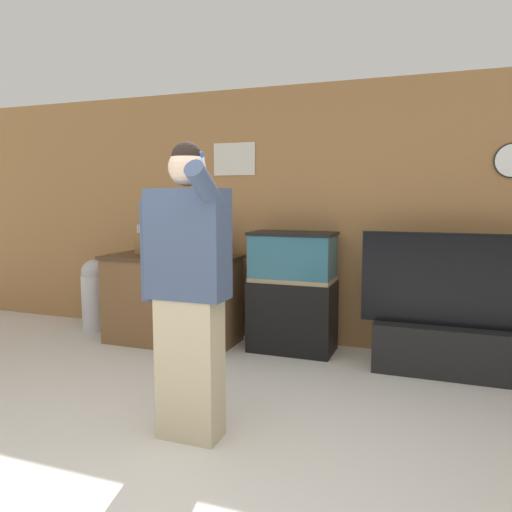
{
  "coord_description": "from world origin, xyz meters",
  "views": [
    {
      "loc": [
        1.17,
        -1.86,
        1.5
      ],
      "look_at": [
        -0.15,
        1.68,
        1.05
      ],
      "focal_mm": 35.0,
      "sensor_mm": 36.0,
      "label": 1
    }
  ],
  "objects_px": {
    "tv_on_stand": "(455,334)",
    "aquarium_on_stand": "(293,292)",
    "microwave": "(194,242)",
    "counter_island": "(172,299)",
    "knife_block": "(141,243)",
    "trash_bin": "(95,294)",
    "person_standing": "(187,288)"
  },
  "relations": [
    {
      "from": "knife_block",
      "to": "aquarium_on_stand",
      "type": "height_order",
      "value": "knife_block"
    },
    {
      "from": "counter_island",
      "to": "tv_on_stand",
      "type": "bearing_deg",
      "value": -0.46
    },
    {
      "from": "tv_on_stand",
      "to": "trash_bin",
      "type": "relative_size",
      "value": 1.98
    },
    {
      "from": "counter_island",
      "to": "trash_bin",
      "type": "xyz_separation_m",
      "value": [
        -1.07,
        0.12,
        -0.04
      ]
    },
    {
      "from": "aquarium_on_stand",
      "to": "trash_bin",
      "type": "xyz_separation_m",
      "value": [
        -2.31,
        -0.02,
        -0.17
      ]
    },
    {
      "from": "aquarium_on_stand",
      "to": "person_standing",
      "type": "relative_size",
      "value": 0.64
    },
    {
      "from": "trash_bin",
      "to": "aquarium_on_stand",
      "type": "bearing_deg",
      "value": 0.57
    },
    {
      "from": "tv_on_stand",
      "to": "trash_bin",
      "type": "xyz_separation_m",
      "value": [
        -3.78,
        0.15,
        0.06
      ]
    },
    {
      "from": "microwave",
      "to": "aquarium_on_stand",
      "type": "relative_size",
      "value": 0.45
    },
    {
      "from": "trash_bin",
      "to": "person_standing",
      "type": "bearing_deg",
      "value": -40.77
    },
    {
      "from": "aquarium_on_stand",
      "to": "person_standing",
      "type": "bearing_deg",
      "value": -93.2
    },
    {
      "from": "tv_on_stand",
      "to": "counter_island",
      "type": "bearing_deg",
      "value": 179.54
    },
    {
      "from": "counter_island",
      "to": "trash_bin",
      "type": "distance_m",
      "value": 1.08
    },
    {
      "from": "counter_island",
      "to": "person_standing",
      "type": "bearing_deg",
      "value": -57.42
    },
    {
      "from": "microwave",
      "to": "knife_block",
      "type": "bearing_deg",
      "value": 179.87
    },
    {
      "from": "counter_island",
      "to": "knife_block",
      "type": "bearing_deg",
      "value": 178.17
    },
    {
      "from": "person_standing",
      "to": "trash_bin",
      "type": "relative_size",
      "value": 2.28
    },
    {
      "from": "microwave",
      "to": "aquarium_on_stand",
      "type": "xyz_separation_m",
      "value": [
        0.99,
        0.14,
        -0.47
      ]
    },
    {
      "from": "microwave",
      "to": "person_standing",
      "type": "distance_m",
      "value": 2.0
    },
    {
      "from": "person_standing",
      "to": "aquarium_on_stand",
      "type": "bearing_deg",
      "value": 86.8
    },
    {
      "from": "microwave",
      "to": "person_standing",
      "type": "xyz_separation_m",
      "value": [
        0.89,
        -1.79,
        -0.1
      ]
    },
    {
      "from": "aquarium_on_stand",
      "to": "trash_bin",
      "type": "distance_m",
      "value": 2.32
    },
    {
      "from": "microwave",
      "to": "knife_block",
      "type": "relative_size",
      "value": 1.65
    },
    {
      "from": "knife_block",
      "to": "aquarium_on_stand",
      "type": "bearing_deg",
      "value": 4.81
    },
    {
      "from": "counter_island",
      "to": "aquarium_on_stand",
      "type": "distance_m",
      "value": 1.26
    },
    {
      "from": "aquarium_on_stand",
      "to": "person_standing",
      "type": "distance_m",
      "value": 1.96
    },
    {
      "from": "knife_block",
      "to": "tv_on_stand",
      "type": "xyz_separation_m",
      "value": [
        3.08,
        -0.03,
        -0.67
      ]
    },
    {
      "from": "microwave",
      "to": "tv_on_stand",
      "type": "xyz_separation_m",
      "value": [
        2.46,
        -0.03,
        -0.7
      ]
    },
    {
      "from": "tv_on_stand",
      "to": "aquarium_on_stand",
      "type": "bearing_deg",
      "value": 173.44
    },
    {
      "from": "knife_block",
      "to": "tv_on_stand",
      "type": "height_order",
      "value": "knife_block"
    },
    {
      "from": "microwave",
      "to": "person_standing",
      "type": "relative_size",
      "value": 0.29
    },
    {
      "from": "microwave",
      "to": "trash_bin",
      "type": "relative_size",
      "value": 0.66
    }
  ]
}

